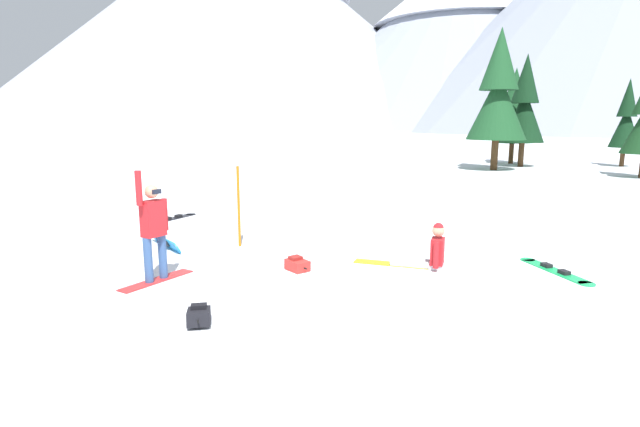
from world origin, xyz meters
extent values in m
plane|color=white|center=(0.00, 0.00, 0.00)|extent=(800.00, 800.00, 0.00)
cube|color=red|center=(-2.07, -0.28, 0.01)|extent=(0.61, 1.52, 0.02)
cylinder|color=#335184|center=(-2.03, -0.13, 0.43)|extent=(0.15, 0.15, 0.81)
cylinder|color=#335184|center=(-2.11, -0.44, 0.43)|extent=(0.15, 0.15, 0.81)
cube|color=red|center=(-2.07, -0.28, 1.16)|extent=(0.32, 0.44, 0.64)
cylinder|color=red|center=(-2.01, -0.03, 1.19)|extent=(0.11, 0.11, 0.58)
cylinder|color=red|center=(-2.13, -0.54, 1.73)|extent=(0.11, 0.11, 0.60)
sphere|color=tan|center=(-2.07, -0.28, 1.64)|extent=(0.24, 0.24, 0.24)
cube|color=black|center=(-1.93, -0.31, 1.65)|extent=(0.08, 0.17, 0.08)
cube|color=#B7B7BC|center=(2.63, 2.20, 0.05)|extent=(0.29, 0.36, 0.10)
cylinder|color=#B7B7BC|center=(2.13, 2.09, 0.07)|extent=(0.80, 0.15, 0.14)
cylinder|color=#B7B7BC|center=(2.13, 2.29, 0.07)|extent=(0.80, 0.15, 0.14)
cube|color=yellow|center=(1.73, 2.19, 0.01)|extent=(1.52, 0.31, 0.02)
cube|color=red|center=(2.63, 2.20, 0.35)|extent=(0.25, 0.40, 0.51)
cylinder|color=red|center=(2.63, 1.94, 0.35)|extent=(0.11, 0.11, 0.52)
cylinder|color=red|center=(2.62, 2.46, 0.35)|extent=(0.11, 0.11, 0.52)
sphere|color=tan|center=(2.63, 2.20, 0.77)|extent=(0.24, 0.24, 0.24)
sphere|color=red|center=(2.63, 2.20, 0.82)|extent=(0.20, 0.20, 0.20)
cube|color=#1E8CD8|center=(-3.44, 1.82, 0.13)|extent=(1.27, 0.91, 0.27)
cylinder|color=#1E8CD8|center=(-4.03, 2.21, 0.13)|extent=(0.33, 0.29, 0.27)
cylinder|color=#1E8CD8|center=(-2.85, 1.43, 0.13)|extent=(0.33, 0.29, 0.27)
cube|color=black|center=(-3.64, 1.90, 0.16)|extent=(0.24, 0.22, 0.16)
cube|color=black|center=(-3.28, 1.67, 0.16)|extent=(0.24, 0.22, 0.16)
cube|color=black|center=(-5.32, 4.77, 0.01)|extent=(0.52, 1.55, 0.02)
cylinder|color=black|center=(-5.21, 5.52, 0.01)|extent=(0.33, 0.33, 0.02)
cylinder|color=black|center=(-5.44, 4.02, 0.01)|extent=(0.33, 0.33, 0.02)
cube|color=black|center=(-5.29, 4.99, 0.06)|extent=(0.17, 0.22, 0.07)
cube|color=black|center=(-5.36, 4.54, 0.06)|extent=(0.17, 0.22, 0.07)
cube|color=#19B259|center=(4.80, 2.76, 0.01)|extent=(1.15, 1.50, 0.02)
cylinder|color=#19B259|center=(5.26, 2.09, 0.01)|extent=(0.40, 0.40, 0.02)
cylinder|color=#19B259|center=(4.35, 3.43, 0.01)|extent=(0.40, 0.40, 0.02)
cube|color=black|center=(4.94, 2.56, 0.06)|extent=(0.23, 0.24, 0.07)
cube|color=black|center=(4.67, 2.96, 0.06)|extent=(0.23, 0.24, 0.07)
cube|color=red|center=(0.09, 1.17, 0.11)|extent=(0.55, 0.51, 0.22)
cube|color=maroon|center=(0.04, 1.21, 0.24)|extent=(0.29, 0.30, 0.07)
cylinder|color=black|center=(0.29, 1.05, 0.10)|extent=(0.11, 0.09, 0.02)
cube|color=black|center=(-0.25, -1.74, 0.12)|extent=(0.51, 0.56, 0.25)
cube|color=black|center=(-0.29, -1.67, 0.25)|extent=(0.30, 0.29, 0.08)
cylinder|color=black|center=(-0.13, -1.95, 0.15)|extent=(0.09, 0.11, 0.02)
cylinder|color=orange|center=(-1.88, 2.51, 0.93)|extent=(0.06, 0.06, 1.86)
cylinder|color=#472D19|center=(4.99, 26.55, 0.76)|extent=(0.35, 0.35, 1.52)
cone|color=black|center=(4.99, 26.55, 3.13)|extent=(2.55, 2.55, 3.23)
cone|color=black|center=(4.99, 26.55, 5.40)|extent=(1.66, 1.66, 2.96)
cylinder|color=#472D19|center=(3.43, 23.68, 0.89)|extent=(0.40, 0.40, 1.77)
cone|color=#194723|center=(3.43, 23.68, 3.66)|extent=(3.36, 3.36, 3.77)
cone|color=#194723|center=(3.43, 23.68, 6.30)|extent=(2.18, 2.18, 3.46)
cylinder|color=#472D19|center=(4.46, 28.84, 0.69)|extent=(0.32, 0.32, 1.39)
cone|color=#194723|center=(4.46, 28.84, 2.87)|extent=(2.59, 2.59, 2.95)
cone|color=#194723|center=(4.46, 28.84, 4.93)|extent=(1.68, 1.68, 2.71)
cylinder|color=#472D19|center=(11.04, 28.80, 0.60)|extent=(0.27, 0.27, 1.20)
cone|color=black|center=(11.04, 28.80, 2.48)|extent=(1.77, 1.77, 2.56)
cone|color=black|center=(11.04, 28.80, 4.27)|extent=(1.15, 1.15, 2.34)
cone|color=#9EA3B2|center=(-92.53, 171.73, 39.25)|extent=(189.07, 189.07, 78.50)
cone|color=#8C93A3|center=(-11.02, 175.27, 28.50)|extent=(128.31, 128.31, 56.99)
camera|label=1|loc=(3.63, -7.55, 2.87)|focal=28.25mm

